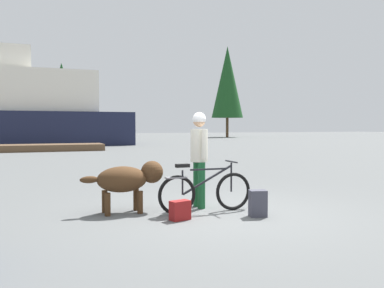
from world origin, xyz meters
name	(u,v)px	position (x,y,z in m)	size (l,w,h in m)	color
ground_plane	(219,214)	(0.00, 0.00, 0.00)	(160.00, 160.00, 0.00)	#595B5B
bicycle	(205,191)	(-0.18, 0.20, 0.37)	(1.75, 0.44, 0.89)	black
person_cyclist	(199,150)	(-0.10, 0.66, 1.07)	(0.32, 0.53, 1.77)	#19592D
dog	(128,179)	(-1.43, 0.69, 0.59)	(1.45, 0.53, 0.90)	#472D19
backpack	(258,203)	(0.52, -0.42, 0.22)	(0.28, 0.20, 0.45)	#3F3F4C
handbag_pannier	(180,210)	(-0.78, -0.17, 0.16)	(0.32, 0.18, 0.31)	maroon
pine_tree_center	(62,91)	(0.47, 46.42, 5.77)	(4.09, 4.09, 9.26)	#4C331E
pine_tree_far_right	(227,82)	(21.58, 43.35, 7.42)	(4.23, 4.23, 12.21)	#4C331E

